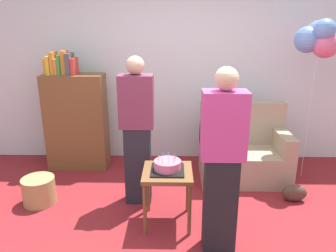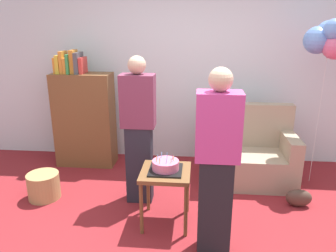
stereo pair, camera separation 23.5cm
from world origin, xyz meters
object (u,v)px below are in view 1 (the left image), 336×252
at_px(side_table, 168,179).
at_px(balloon_bunch, 318,38).
at_px(wicker_basket, 39,190).
at_px(handbag, 294,193).
at_px(birthday_cake, 168,166).
at_px(person_holding_cake, 222,163).
at_px(bookshelf, 76,119).
at_px(person_blowing_candles, 137,131).
at_px(couch, 243,153).

relative_size(side_table, balloon_bunch, 0.29).
height_order(wicker_basket, handbag, wicker_basket).
relative_size(birthday_cake, person_holding_cake, 0.20).
xyz_separation_m(bookshelf, wicker_basket, (-0.17, -1.01, -0.54)).
bearing_deg(side_table, birthday_cake, -173.84).
distance_m(bookshelf, person_blowing_candles, 1.33).
distance_m(birthday_cake, person_blowing_candles, 0.58).
height_order(couch, side_table, couch).
bearing_deg(couch, person_holding_cake, -109.18).
relative_size(bookshelf, person_holding_cake, 0.99).
xyz_separation_m(wicker_basket, balloon_bunch, (3.19, 0.74, 1.62)).
relative_size(bookshelf, handbag, 5.74).
xyz_separation_m(couch, person_holding_cake, (-0.50, -1.43, 0.49)).
bearing_deg(bookshelf, birthday_cake, -46.76).
bearing_deg(handbag, wicker_basket, -178.27).
xyz_separation_m(person_holding_cake, wicker_basket, (-1.91, 0.74, -0.68)).
distance_m(person_holding_cake, handbag, 1.47).
distance_m(wicker_basket, balloon_bunch, 3.65).
bearing_deg(balloon_bunch, couch, -177.16).
relative_size(birthday_cake, person_blowing_candles, 0.20).
xyz_separation_m(side_table, person_holding_cake, (0.46, -0.38, 0.35)).
height_order(person_holding_cake, wicker_basket, person_holding_cake).
xyz_separation_m(bookshelf, birthday_cake, (1.28, -1.36, -0.07)).
bearing_deg(wicker_basket, side_table, -13.61).
height_order(bookshelf, handbag, bookshelf).
bearing_deg(couch, person_blowing_candles, -154.40).
height_order(person_holding_cake, balloon_bunch, balloon_bunch).
bearing_deg(wicker_basket, couch, 16.17).
distance_m(bookshelf, side_table, 1.88).
relative_size(side_table, handbag, 2.05).
distance_m(bookshelf, birthday_cake, 1.87).
distance_m(couch, balloon_bunch, 1.63).
height_order(bookshelf, wicker_basket, bookshelf).
relative_size(person_blowing_candles, person_holding_cake, 1.00).
xyz_separation_m(birthday_cake, wicker_basket, (-1.45, 0.35, -0.47)).
relative_size(person_blowing_candles, handbag, 5.82).
distance_m(bookshelf, wicker_basket, 1.16).
xyz_separation_m(couch, person_blowing_candles, (-1.30, -0.62, 0.49)).
height_order(birthday_cake, person_blowing_candles, person_blowing_candles).
distance_m(side_table, wicker_basket, 1.53).
relative_size(couch, person_holding_cake, 0.67).
xyz_separation_m(couch, birthday_cake, (-0.96, -1.05, 0.28)).
bearing_deg(side_table, person_blowing_candles, 128.02).
xyz_separation_m(couch, bookshelf, (-2.24, 0.31, 0.35)).
bearing_deg(person_blowing_candles, person_holding_cake, -39.58).
xyz_separation_m(bookshelf, person_blowing_candles, (0.94, -0.93, 0.14)).
distance_m(person_blowing_candles, handbag, 1.91).
height_order(side_table, birthday_cake, birthday_cake).
relative_size(handbag, balloon_bunch, 0.14).
bearing_deg(side_table, balloon_bunch, 32.01).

